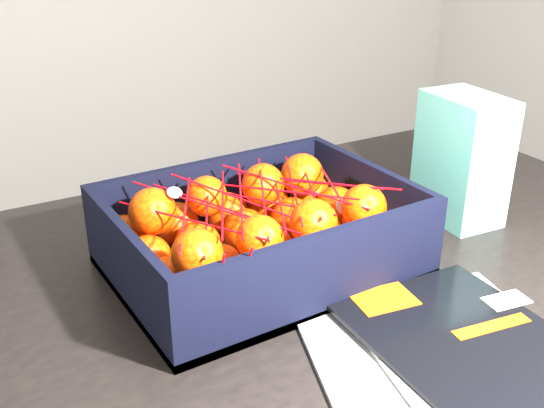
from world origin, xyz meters
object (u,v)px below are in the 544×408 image
magazine_stack (455,357)px  retail_carton (462,158)px  table (322,318)px  produce_crate (260,245)px

magazine_stack → retail_carton: size_ratio=1.77×
table → produce_crate: bearing=162.2°
magazine_stack → retail_carton: retail_carton is taller
table → magazine_stack: 0.28m
retail_carton → produce_crate: bearing=-177.5°
magazine_stack → produce_crate: produce_crate is taller
table → retail_carton: bearing=1.0°
magazine_stack → retail_carton: 0.40m
table → produce_crate: produce_crate is taller
table → retail_carton: retail_carton is taller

